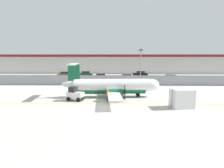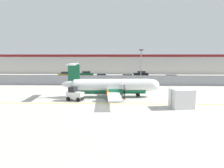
% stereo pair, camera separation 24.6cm
% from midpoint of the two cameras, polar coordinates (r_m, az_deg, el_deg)
% --- Properties ---
extents(ground_plane, '(140.00, 140.00, 0.01)m').
position_cam_midpoint_polar(ground_plane, '(25.52, -1.22, -5.66)').
color(ground_plane, '#BCB7AD').
extents(perimeter_fence, '(98.00, 0.10, 2.10)m').
position_cam_midpoint_polar(perimeter_fence, '(41.08, -0.05, 1.16)').
color(perimeter_fence, gray).
rests_on(perimeter_fence, ground).
extents(parking_lot_strip, '(98.00, 17.00, 0.12)m').
position_cam_midpoint_polar(parking_lot_strip, '(52.62, 0.36, 1.52)').
color(parking_lot_strip, '#38383A').
rests_on(parking_lot_strip, ground).
extents(background_building, '(91.00, 8.10, 6.50)m').
position_cam_midpoint_polar(background_building, '(70.81, 0.74, 5.80)').
color(background_building, beige).
rests_on(background_building, ground).
extents(commuter_airplane, '(14.46, 16.07, 4.92)m').
position_cam_midpoint_polar(commuter_airplane, '(29.39, 0.68, -0.65)').
color(commuter_airplane, white).
rests_on(commuter_airplane, ground).
extents(baggage_tug, '(2.55, 1.93, 1.88)m').
position_cam_midpoint_polar(baggage_tug, '(27.61, -10.31, -2.93)').
color(baggage_tug, silver).
rests_on(baggage_tug, ground).
extents(ground_crew_worker, '(0.35, 0.54, 1.70)m').
position_cam_midpoint_polar(ground_crew_worker, '(26.56, -1.02, -3.02)').
color(ground_crew_worker, '#191E4C').
rests_on(ground_crew_worker, ground).
extents(cargo_container, '(2.64, 2.30, 2.20)m').
position_cam_midpoint_polar(cargo_container, '(24.84, 19.52, -3.92)').
color(cargo_container, silver).
rests_on(cargo_container, ground).
extents(traffic_cone_near_left, '(0.36, 0.36, 0.64)m').
position_cam_midpoint_polar(traffic_cone_near_left, '(28.31, 3.82, -3.66)').
color(traffic_cone_near_left, orange).
rests_on(traffic_cone_near_left, ground).
extents(traffic_cone_near_right, '(0.36, 0.36, 0.64)m').
position_cam_midpoint_polar(traffic_cone_near_right, '(28.65, -10.01, -3.63)').
color(traffic_cone_near_right, orange).
rests_on(traffic_cone_near_right, ground).
extents(traffic_cone_far_left, '(0.36, 0.36, 0.64)m').
position_cam_midpoint_polar(traffic_cone_far_left, '(31.63, -11.74, -2.57)').
color(traffic_cone_far_left, orange).
rests_on(traffic_cone_far_left, ground).
extents(parked_car_0, '(4.30, 2.22, 1.58)m').
position_cam_midpoint_polar(parked_car_0, '(56.86, -12.89, 2.66)').
color(parked_car_0, '#B28C19').
rests_on(parked_car_0, parking_lot_strip).
extents(parked_car_1, '(4.32, 2.25, 1.58)m').
position_cam_midpoint_polar(parked_car_1, '(57.73, -7.27, 2.87)').
color(parked_car_1, '#19662D').
rests_on(parked_car_1, parking_lot_strip).
extents(parked_car_2, '(4.39, 2.44, 1.58)m').
position_cam_midpoint_polar(parked_car_2, '(49.72, -2.81, 2.10)').
color(parked_car_2, slate).
rests_on(parked_car_2, parking_lot_strip).
extents(parked_car_3, '(4.25, 2.11, 1.58)m').
position_cam_midpoint_polar(parked_car_3, '(47.95, 4.40, 1.86)').
color(parked_car_3, '#B28C19').
rests_on(parked_car_3, parking_lot_strip).
extents(parked_car_4, '(4.23, 2.06, 1.58)m').
position_cam_midpoint_polar(parked_car_4, '(58.33, 8.38, 2.90)').
color(parked_car_4, black).
rests_on(parked_car_4, parking_lot_strip).
extents(parked_car_5, '(4.23, 2.06, 1.58)m').
position_cam_midpoint_polar(parked_car_5, '(48.06, 16.57, 1.56)').
color(parked_car_5, red).
rests_on(parked_car_5, parking_lot_strip).
extents(apron_light_pole, '(0.70, 0.30, 7.27)m').
position_cam_midpoint_polar(apron_light_pole, '(38.78, 8.46, 5.39)').
color(apron_light_pole, slate).
rests_on(apron_light_pole, ground).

